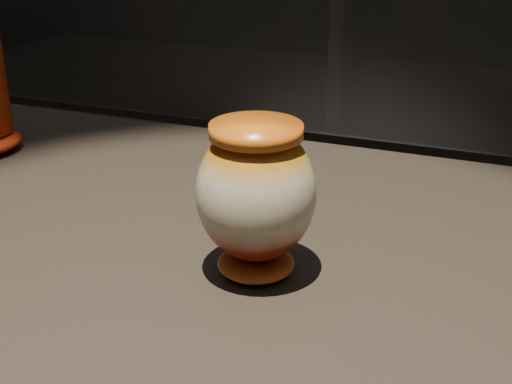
% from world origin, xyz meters
% --- Properties ---
extents(main_vase, '(0.16, 0.16, 0.18)m').
position_xyz_m(main_vase, '(0.02, -0.06, 1.00)').
color(main_vase, '#691409').
rests_on(main_vase, display_plinth).
extents(back_shelf, '(2.00, 0.60, 0.90)m').
position_xyz_m(back_shelf, '(0.11, 3.35, 0.64)').
color(back_shelf, black).
rests_on(back_shelf, ground).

